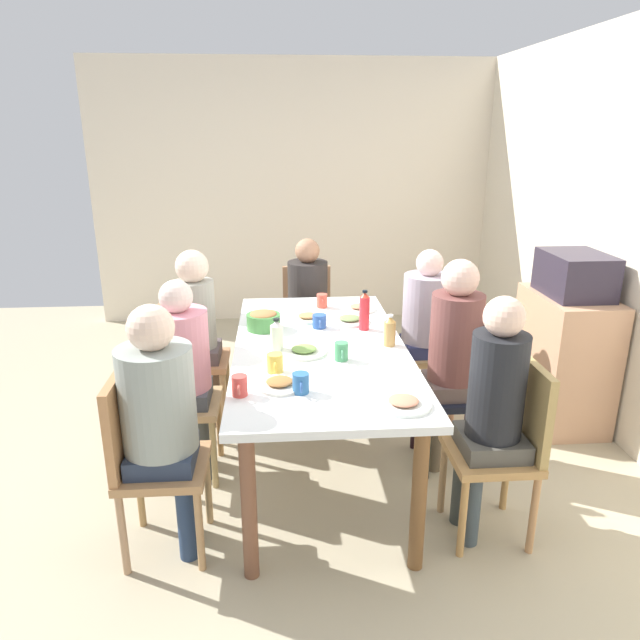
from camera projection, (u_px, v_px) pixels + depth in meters
name	position (u px, v px, depth m)	size (l,w,h in m)	color
ground_plane	(320.00, 466.00, 3.52)	(7.04, 7.04, 0.00)	tan
wall_left	(298.00, 194.00, 5.94)	(0.12, 4.11, 2.60)	beige
dining_table	(320.00, 359.00, 3.30)	(1.96, 0.95, 0.78)	white
chair_0	(307.00, 317.00, 4.64)	(0.40, 0.40, 0.90)	#B17953
person_0	(308.00, 298.00, 4.50)	(0.31, 0.31, 1.15)	#463738
chair_1	(465.00, 384.00, 3.42)	(0.40, 0.40, 0.90)	black
person_1	(453.00, 346.00, 3.34)	(0.30, 0.30, 1.26)	brown
chair_2	(186.00, 352.00, 3.91)	(0.40, 0.40, 0.90)	#B2784F
person_2	(198.00, 322.00, 3.86)	(0.30, 0.30, 1.20)	brown
chair_3	(507.00, 440.00, 2.80)	(0.40, 0.40, 0.90)	#B0814A
person_3	(493.00, 402.00, 2.73)	(0.30, 0.30, 1.23)	#39454C
chair_4	(145.00, 455.00, 2.68)	(0.40, 0.40, 0.90)	#A87A4E
person_4	(160.00, 408.00, 2.61)	(0.34, 0.34, 1.23)	#243D49
chair_5	(436.00, 345.00, 4.04)	(0.40, 0.40, 0.90)	#A37E4E
person_5	(425.00, 317.00, 3.97)	(0.33, 0.33, 1.18)	#372E43
chair_6	(169.00, 393.00, 3.30)	(0.40, 0.40, 0.90)	tan
person_6	(183.00, 361.00, 3.24)	(0.32, 0.32, 1.17)	#423843
plate_0	(280.00, 384.00, 2.75)	(0.23, 0.23, 0.04)	silver
plate_1	(304.00, 351.00, 3.15)	(0.25, 0.25, 0.04)	silver
plate_2	(359.00, 308.00, 3.90)	(0.22, 0.22, 0.04)	silver
plate_3	(350.00, 320.00, 3.66)	(0.24, 0.24, 0.04)	silver
plate_4	(403.00, 403.00, 2.55)	(0.24, 0.24, 0.04)	silver
plate_5	(308.00, 317.00, 3.71)	(0.22, 0.22, 0.04)	silver
bowl_0	(264.00, 320.00, 3.52)	(0.20, 0.20, 0.12)	#448942
cup_0	(275.00, 363.00, 2.90)	(0.12, 0.08, 0.10)	#E0C04B
cup_1	(240.00, 386.00, 2.64)	(0.11, 0.07, 0.10)	#CD433D
cup_2	(301.00, 383.00, 2.67)	(0.11, 0.08, 0.10)	#2C6098
cup_3	(341.00, 351.00, 3.05)	(0.11, 0.07, 0.10)	#45945F
cup_4	(322.00, 301.00, 3.96)	(0.11, 0.07, 0.09)	#D05443
cup_5	(319.00, 321.00, 3.55)	(0.12, 0.08, 0.08)	#2F57A6
bottle_0	(390.00, 331.00, 3.25)	(0.07, 0.07, 0.18)	tan
bottle_1	(277.00, 336.00, 3.15)	(0.07, 0.07, 0.19)	silver
bottle_2	(364.00, 311.00, 3.50)	(0.06, 0.06, 0.25)	red
side_cabinet	(563.00, 359.00, 3.95)	(0.70, 0.44, 0.90)	tan
microwave	(575.00, 274.00, 3.77)	(0.48, 0.36, 0.28)	#292332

